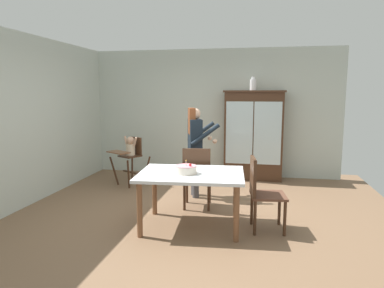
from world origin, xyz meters
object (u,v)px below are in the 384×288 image
object	(u,v)px
birthday_cake	(186,170)
dining_table	(191,180)
dining_chair_far_side	(197,174)
dining_chair_right_end	(260,188)
ceramic_vase	(253,84)
high_chair_with_toddler	(130,152)
adult_person	(195,141)
china_cabinet	(253,135)

from	to	relation	value
birthday_cake	dining_table	bearing A→B (deg)	50.27
dining_table	dining_chair_far_side	bearing A→B (deg)	94.13
dining_table	birthday_cake	bearing A→B (deg)	-129.73
dining_chair_right_end	dining_table	bearing A→B (deg)	86.79
ceramic_vase	high_chair_with_toddler	size ratio (longest dim) A/B	0.28
ceramic_vase	high_chair_with_toddler	world-z (taller)	ceramic_vase
adult_person	dining_chair_right_end	distance (m)	1.76
china_cabinet	dining_table	distance (m)	2.92
high_chair_with_toddler	dining_chair_far_side	distance (m)	1.91
high_chair_with_toddler	dining_table	size ratio (longest dim) A/B	0.66
birthday_cake	dining_chair_right_end	bearing A→B (deg)	7.69
china_cabinet	ceramic_vase	distance (m)	1.03
china_cabinet	high_chair_with_toddler	xyz separation A→B (m)	(-2.32, -0.93, -0.27)
china_cabinet	high_chair_with_toddler	world-z (taller)	china_cabinet
high_chair_with_toddler	birthday_cake	bearing A→B (deg)	-21.42
ceramic_vase	dining_chair_right_end	bearing A→B (deg)	-86.31
ceramic_vase	dining_table	distance (m)	3.18
high_chair_with_toddler	dining_chair_right_end	bearing A→B (deg)	-5.66
birthday_cake	dining_chair_right_end	world-z (taller)	dining_chair_right_end
china_cabinet	high_chair_with_toddler	distance (m)	2.52
adult_person	birthday_cake	bearing A→B (deg)	165.67
dining_table	dining_chair_far_side	distance (m)	0.73
adult_person	dining_table	bearing A→B (deg)	168.20
dining_chair_far_side	dining_table	bearing A→B (deg)	88.50
ceramic_vase	adult_person	world-z (taller)	ceramic_vase
dining_table	dining_chair_right_end	xyz separation A→B (m)	(0.90, 0.06, -0.09)
high_chair_with_toddler	adult_person	bearing A→B (deg)	10.63
adult_person	dining_chair_far_side	size ratio (longest dim) A/B	1.59
ceramic_vase	dining_table	bearing A→B (deg)	-104.43
high_chair_with_toddler	birthday_cake	world-z (taller)	high_chair_with_toddler
ceramic_vase	adult_person	xyz separation A→B (m)	(-0.92, -1.43, -0.98)
dining_chair_far_side	high_chair_with_toddler	bearing A→B (deg)	-42.84
china_cabinet	dining_table	world-z (taller)	china_cabinet
ceramic_vase	high_chair_with_toddler	bearing A→B (deg)	-157.83
ceramic_vase	dining_chair_right_end	distance (m)	3.09
high_chair_with_toddler	dining_chair_far_side	xyz separation A→B (m)	(1.52, -1.15, -0.10)
dining_chair_right_end	china_cabinet	bearing A→B (deg)	-4.14
high_chair_with_toddler	dining_chair_right_end	distance (m)	3.07
china_cabinet	dining_table	xyz separation A→B (m)	(-0.75, -2.81, -0.27)
high_chair_with_toddler	birthday_cake	distance (m)	2.47
dining_table	ceramic_vase	bearing A→B (deg)	75.57
ceramic_vase	dining_table	size ratio (longest dim) A/B	0.19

